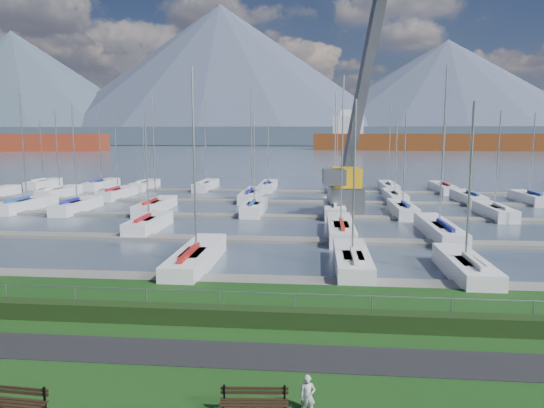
# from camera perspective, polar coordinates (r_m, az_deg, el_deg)

# --- Properties ---
(path) EXTENTS (160.00, 2.00, 0.04)m
(path) POSITION_cam_1_polar(r_m,az_deg,el_deg) (17.21, -4.85, -17.25)
(path) COLOR black
(path) RESTS_ON grass
(water) EXTENTS (800.00, 540.00, 0.20)m
(water) POSITION_cam_1_polar(r_m,az_deg,el_deg) (278.41, 4.77, 6.62)
(water) COLOR #425061
(hedge) EXTENTS (80.00, 0.70, 0.70)m
(hedge) POSITION_cam_1_polar(r_m,az_deg,el_deg) (19.43, -3.48, -13.07)
(hedge) COLOR black
(hedge) RESTS_ON grass
(fence) EXTENTS (80.00, 0.04, 0.04)m
(fence) POSITION_cam_1_polar(r_m,az_deg,el_deg) (19.51, -3.32, -10.32)
(fence) COLOR gray
(fence) RESTS_ON grass
(foothill) EXTENTS (900.00, 80.00, 12.00)m
(foothill) POSITION_cam_1_polar(r_m,az_deg,el_deg) (348.30, 4.90, 7.99)
(foothill) COLOR #3F4C5C
(foothill) RESTS_ON water
(mountains) EXTENTS (1190.00, 360.00, 115.00)m
(mountains) POSITION_cam_1_polar(r_m,az_deg,el_deg) (424.75, 6.08, 13.51)
(mountains) COLOR #3F4D5C
(mountains) RESTS_ON water
(docks) EXTENTS (90.00, 41.60, 0.25)m
(docks) POSITION_cam_1_polar(r_m,az_deg,el_deg) (45.02, 1.65, -1.51)
(docks) COLOR gray
(docks) RESTS_ON water
(bench_left) EXTENTS (1.82, 0.53, 0.85)m
(bench_left) POSITION_cam_1_polar(r_m,az_deg,el_deg) (15.33, -28.08, -19.91)
(bench_left) COLOR black
(bench_left) RESTS_ON grass
(bench_right) EXTENTS (1.83, 0.56, 0.85)m
(bench_right) POSITION_cam_1_polar(r_m,az_deg,el_deg) (13.74, -2.11, -22.34)
(bench_right) COLOR black
(bench_right) RESTS_ON grass
(person) EXTENTS (0.45, 0.32, 1.15)m
(person) POSITION_cam_1_polar(r_m,az_deg,el_deg) (13.98, 4.23, -21.06)
(person) COLOR #B0B0B7
(person) RESTS_ON grass
(crane) EXTENTS (6.01, 13.23, 22.35)m
(crane) POSITION_cam_1_polar(r_m,az_deg,el_deg) (47.97, 9.20, 5.66)
(crane) COLOR #5C5E64
(crane) RESTS_ON water
(cargo_ship_west) EXTENTS (87.15, 29.72, 21.50)m
(cargo_ship_west) POSITION_cam_1_polar(r_m,az_deg,el_deg) (255.07, -29.38, 6.37)
(cargo_ship_west) COLOR maroon
(cargo_ship_west) RESTS_ON water
(cargo_ship_mid) EXTENTS (108.45, 29.51, 21.50)m
(cargo_ship_mid) POSITION_cam_1_polar(r_m,az_deg,el_deg) (242.80, 16.81, 6.98)
(cargo_ship_mid) COLOR brown
(cargo_ship_mid) RESTS_ON water
(sailboat_fleet) EXTENTS (75.85, 49.20, 13.24)m
(sailboat_fleet) POSITION_cam_1_polar(r_m,az_deg,el_deg) (48.67, 0.74, 5.86)
(sailboat_fleet) COLOR silver
(sailboat_fleet) RESTS_ON water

